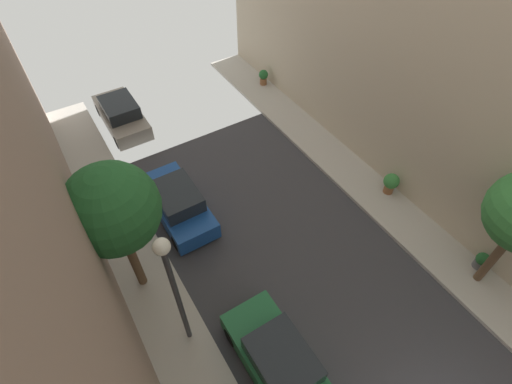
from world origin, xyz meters
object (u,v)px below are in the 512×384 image
parked_car_left_2 (280,362)px  potted_plant_3 (89,184)px  potted_plant_0 (263,76)px  potted_plant_1 (391,183)px  street_tree_2 (112,210)px  potted_plant_4 (482,261)px  parked_car_left_3 (178,203)px  lamp_post (172,281)px  parked_car_left_4 (121,115)px

parked_car_left_2 → potted_plant_3: size_ratio=5.36×
potted_plant_0 → potted_plant_1: 10.13m
potted_plant_0 → potted_plant_3: bearing=-163.7°
street_tree_2 → potted_plant_4: bearing=-29.0°
parked_car_left_3 → potted_plant_0: size_ratio=4.74×
potted_plant_0 → potted_plant_4: bearing=-89.4°
parked_car_left_3 → potted_plant_1: parked_car_left_3 is taller
street_tree_2 → potted_plant_0: street_tree_2 is taller
parked_car_left_3 → potted_plant_0: 10.40m
potted_plant_1 → parked_car_left_3: bearing=155.4°
parked_car_left_3 → lamp_post: 6.10m
parked_car_left_4 → lamp_post: bearing=-99.0°
potted_plant_3 → lamp_post: lamp_post is taller
street_tree_2 → potted_plant_3: (-0.32, 5.40, -3.62)m
potted_plant_4 → parked_car_left_3: bearing=135.3°
potted_plant_4 → lamp_post: (-10.29, 3.32, 3.16)m
lamp_post → potted_plant_4: bearing=-17.9°
parked_car_left_4 → lamp_post: size_ratio=0.79×
potted_plant_3 → potted_plant_4: (11.19, -11.42, -0.07)m
potted_plant_3 → lamp_post: 8.72m
parked_car_left_2 → street_tree_2: (-2.49, 5.13, 3.50)m
parked_car_left_3 → potted_plant_1: 9.07m
street_tree_2 → lamp_post: size_ratio=1.03×
potted_plant_1 → lamp_post: size_ratio=0.19×
parked_car_left_2 → potted_plant_4: 8.44m
parked_car_left_4 → street_tree_2: size_ratio=0.76×
parked_car_left_2 → parked_car_left_3: same height
parked_car_left_4 → potted_plant_3: size_ratio=5.36×
parked_car_left_4 → parked_car_left_3: bearing=-90.0°
parked_car_left_4 → potted_plant_3: (-2.80, -3.91, -0.12)m
parked_car_left_4 → potted_plant_0: 8.26m
parked_car_left_4 → potted_plant_4: (8.39, -15.33, -0.19)m
parked_car_left_4 → potted_plant_1: (8.25, -10.80, 0.01)m
potted_plant_4 → lamp_post: lamp_post is taller
parked_car_left_4 → potted_plant_1: size_ratio=4.20×
parked_car_left_3 → lamp_post: (-1.90, -4.98, 2.97)m
potted_plant_0 → street_tree_2: bearing=-141.1°
potted_plant_3 → potted_plant_4: 15.99m
potted_plant_1 → parked_car_left_4: bearing=127.4°
parked_car_left_4 → lamp_post: (-1.90, -12.01, 2.97)m
lamp_post → street_tree_2: bearing=102.2°
parked_car_left_2 → lamp_post: size_ratio=0.79×
parked_car_left_3 → parked_car_left_4: (0.00, 7.03, 0.00)m
parked_car_left_4 → potted_plant_1: 13.59m
parked_car_left_2 → potted_plant_3: parked_car_left_2 is taller
parked_car_left_4 → potted_plant_4: 17.47m
street_tree_2 → potted_plant_1: size_ratio=5.50×
street_tree_2 → potted_plant_3: 6.51m
parked_car_left_4 → potted_plant_0: size_ratio=4.74×
parked_car_left_3 → potted_plant_1: bearing=-24.6°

